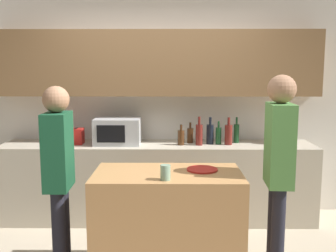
# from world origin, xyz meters

# --- Properties ---
(back_wall) EXTENTS (6.40, 0.40, 2.70)m
(back_wall) POSITION_xyz_m (0.00, 1.66, 1.54)
(back_wall) COLOR silver
(back_wall) RESTS_ON ground_plane
(back_counter) EXTENTS (3.60, 0.62, 0.90)m
(back_counter) POSITION_xyz_m (0.00, 1.39, 0.45)
(back_counter) COLOR #B7AD99
(back_counter) RESTS_ON ground_plane
(kitchen_island) EXTENTS (1.22, 0.66, 0.92)m
(kitchen_island) POSITION_xyz_m (0.13, 0.07, 0.46)
(kitchen_island) COLOR #B27F4C
(kitchen_island) RESTS_ON ground_plane
(microwave) EXTENTS (0.52, 0.39, 0.30)m
(microwave) POSITION_xyz_m (-0.46, 1.39, 1.05)
(microwave) COLOR #B7BABC
(microwave) RESTS_ON back_counter
(toaster) EXTENTS (0.26, 0.16, 0.18)m
(toaster) POSITION_xyz_m (-0.99, 1.39, 0.99)
(toaster) COLOR #B21E19
(toaster) RESTS_ON back_counter
(potted_plant) EXTENTS (0.14, 0.14, 0.39)m
(potted_plant) POSITION_xyz_m (1.52, 1.39, 1.10)
(potted_plant) COLOR brown
(potted_plant) RESTS_ON back_counter
(bottle_0) EXTENTS (0.08, 0.08, 0.24)m
(bottle_0) POSITION_xyz_m (0.27, 1.34, 0.99)
(bottle_0) COLOR #472814
(bottle_0) RESTS_ON back_counter
(bottle_1) EXTENTS (0.07, 0.07, 0.24)m
(bottle_1) POSITION_xyz_m (0.38, 1.47, 0.99)
(bottle_1) COLOR #472814
(bottle_1) RESTS_ON back_counter
(bottle_2) EXTENTS (0.08, 0.08, 0.33)m
(bottle_2) POSITION_xyz_m (0.48, 1.33, 1.03)
(bottle_2) COLOR maroon
(bottle_2) RESTS_ON back_counter
(bottle_3) EXTENTS (0.08, 0.08, 0.31)m
(bottle_3) POSITION_xyz_m (0.61, 1.40, 1.02)
(bottle_3) COLOR black
(bottle_3) RESTS_ON back_counter
(bottle_4) EXTENTS (0.07, 0.07, 0.27)m
(bottle_4) POSITION_xyz_m (0.70, 1.39, 1.00)
(bottle_4) COLOR #194723
(bottle_4) RESTS_ON back_counter
(bottle_5) EXTENTS (0.09, 0.09, 0.32)m
(bottle_5) POSITION_xyz_m (0.82, 1.36, 1.02)
(bottle_5) COLOR maroon
(bottle_5) RESTS_ON back_counter
(bottle_6) EXTENTS (0.06, 0.06, 0.30)m
(bottle_6) POSITION_xyz_m (0.93, 1.49, 1.02)
(bottle_6) COLOR #194723
(bottle_6) RESTS_ON back_counter
(plate_on_island) EXTENTS (0.26, 0.26, 0.01)m
(plate_on_island) POSITION_xyz_m (0.42, 0.14, 0.92)
(plate_on_island) COLOR red
(plate_on_island) RESTS_ON kitchen_island
(cup_0) EXTENTS (0.08, 0.08, 0.12)m
(cup_0) POSITION_xyz_m (0.12, -0.15, 0.97)
(cup_0) COLOR #80A68D
(cup_0) RESTS_ON kitchen_island
(person_left) EXTENTS (0.21, 0.35, 1.63)m
(person_left) POSITION_xyz_m (-0.76, 0.04, 0.97)
(person_left) COLOR black
(person_left) RESTS_ON ground_plane
(person_center) EXTENTS (0.23, 0.35, 1.72)m
(person_center) POSITION_xyz_m (1.02, 0.00, 1.03)
(person_center) COLOR black
(person_center) RESTS_ON ground_plane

